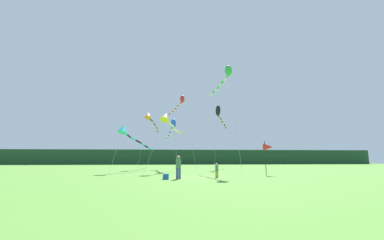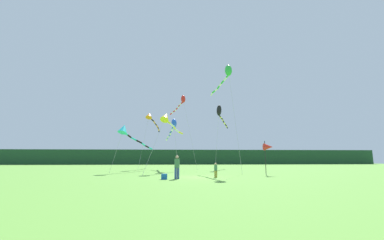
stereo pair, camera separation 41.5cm
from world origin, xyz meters
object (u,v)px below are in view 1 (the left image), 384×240
Objects in this scene: person_adult at (178,166)px; kite_green at (227,74)px; kite_cyan at (126,131)px; kite_red at (181,101)px; cooler_box at (166,177)px; kite_blue at (172,126)px; kite_orange at (150,117)px; kite_black at (219,113)px; person_child at (217,169)px; kite_yellow at (167,118)px; banner_flag_pole at (268,147)px.

person_adult is 0.15× the size of kite_green.
kite_red reaches higher than kite_cyan.
cooler_box is 14.66m from kite_blue.
cooler_box is 11.45m from kite_cyan.
kite_black reaches higher than kite_orange.
person_child is (3.31, 1.15, -0.34)m from person_adult.
kite_red is at bearing 179.53° from kite_black.
kite_black is 10.52m from kite_green.
person_child is 0.15× the size of kite_cyan.
kite_blue is at bearing 80.53° from kite_yellow.
person_adult is 0.23× the size of kite_cyan.
banner_flag_pole is at bearing 24.98° from person_child.
kite_blue is (-9.51, 9.33, 3.22)m from banner_flag_pole.
banner_flag_pole is at bearing -47.31° from kite_green.
kite_orange is at bearing 112.50° from person_child.
person_child is 0.13× the size of kite_blue.
kite_green reaches higher than banner_flag_pole.
kite_red reaches higher than cooler_box.
kite_black is (6.95, 17.40, 7.69)m from person_adult.
kite_cyan is 0.79× the size of kite_black.
kite_red is (0.87, 17.45, 9.45)m from person_adult.
kite_cyan is 12.20m from kite_red.
kite_green reaches higher than kite_yellow.
kite_orange is (-3.60, 5.73, 2.14)m from kite_blue.
kite_red is at bearing 121.07° from banner_flag_pole.
kite_blue is at bearing -107.01° from kite_red.
banner_flag_pole is 0.37× the size of kite_blue.
kite_cyan is 10.57m from kite_orange.
kite_yellow is at bearing -73.68° from kite_orange.
person_child is at bearing -67.50° from kite_orange.
kite_red is (-8.20, 13.61, 7.78)m from banner_flag_pole.
banner_flag_pole is 14.99m from kite_black.
kite_cyan is at bearing 160.78° from banner_flag_pole.
kite_green is at bearing -13.40° from kite_yellow.
kite_black is at bearing 29.79° from kite_blue.
kite_cyan is (-4.84, 9.35, 4.51)m from cooler_box.
person_child is 0.13× the size of kite_yellow.
person_adult is 0.18× the size of kite_black.
kite_red is 11.34m from kite_green.
banner_flag_pole is (9.07, 3.84, 1.67)m from person_adult.
kite_yellow reaches higher than person_child.
kite_black reaches higher than banner_flag_pole.
cooler_box is at bearing -95.92° from kite_red.
kite_black is at bearing 33.26° from kite_cyan.
banner_flag_pole is at bearing -58.93° from kite_red.
person_adult is at bearing -57.19° from kite_cyan.
kite_blue is at bearing 135.55° from banner_flag_pole.
kite_black is at bearing 68.22° from person_adult.
banner_flag_pole is at bearing -19.22° from kite_cyan.
kite_orange is at bearing 102.08° from person_adult.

